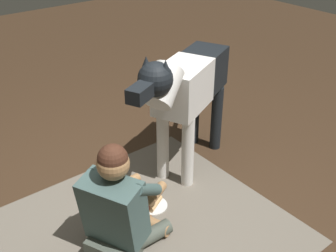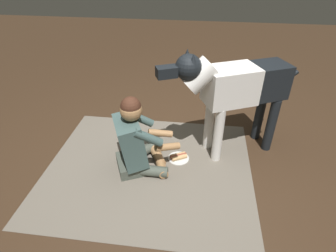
# 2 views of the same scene
# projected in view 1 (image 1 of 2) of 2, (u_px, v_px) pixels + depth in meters

# --- Properties ---
(ground_plane) EXTENTS (12.71, 12.71, 0.00)m
(ground_plane) POSITION_uv_depth(u_px,v_px,m) (141.00, 210.00, 3.24)
(ground_plane) COLOR #3A2819
(area_rug) EXTENTS (2.14, 1.83, 0.01)m
(area_rug) POSITION_uv_depth(u_px,v_px,m) (135.00, 236.00, 2.98)
(area_rug) COLOR #696054
(area_rug) RESTS_ON ground
(person_sitting_on_floor) EXTENTS (0.70, 0.62, 0.84)m
(person_sitting_on_floor) POSITION_uv_depth(u_px,v_px,m) (118.00, 207.00, 2.75)
(person_sitting_on_floor) COLOR #474F44
(person_sitting_on_floor) RESTS_ON ground
(large_dog) EXTENTS (1.43, 0.75, 1.21)m
(large_dog) POSITION_uv_depth(u_px,v_px,m) (186.00, 89.00, 3.33)
(large_dog) COLOR silver
(large_dog) RESTS_ON ground
(hot_dog_on_plate) EXTENTS (0.23, 0.23, 0.06)m
(hot_dog_on_plate) POSITION_uv_depth(u_px,v_px,m) (153.00, 204.00, 3.26)
(hot_dog_on_plate) COLOR silver
(hot_dog_on_plate) RESTS_ON ground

